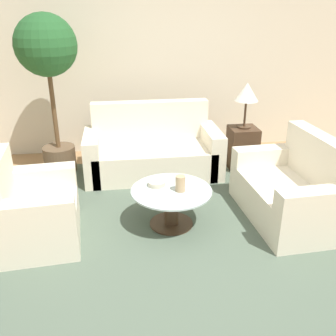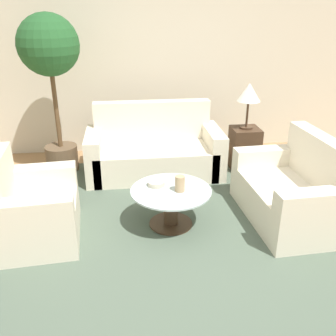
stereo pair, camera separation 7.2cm
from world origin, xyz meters
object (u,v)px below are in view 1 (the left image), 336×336
Objects in this scene: coffee_table at (171,202)px; table_lamp at (247,93)px; armchair at (29,213)px; potted_plant at (48,62)px; sofa_main at (152,152)px; bowl at (157,184)px; vase at (180,184)px; loveseat at (294,192)px.

coffee_table is 1.35× the size of table_lamp.
armchair is 0.49× the size of potted_plant.
table_lamp reaches higher than sofa_main.
bowl is at bearing -85.73° from armchair.
armchair is at bearing -171.28° from bowl.
loveseat is at bearing 0.93° from vase.
bowl is (-1.36, -1.26, -0.64)m from table_lamp.
sofa_main is 2.00m from loveseat.
potted_plant is at bearing 129.34° from coffee_table.
table_lamp is (-0.11, 1.39, 0.78)m from loveseat.
sofa_main reaches higher than bowl.
coffee_table is at bearing -39.88° from bowl.
table_lamp is (2.63, 1.46, 0.78)m from armchair.
sofa_main is at bearing 86.14° from bowl.
table_lamp is 3.75× the size of vase.
bowl is at bearing -98.03° from loveseat.
coffee_table is 0.40× the size of potted_plant.
loveseat is at bearing -93.18° from armchair.
potted_plant is at bearing 174.38° from table_lamp.
coffee_table is at bearing 156.91° from vase.
vase is 0.92× the size of bowl.
potted_plant is (-2.67, 1.65, 1.21)m from loveseat.
loveseat reaches higher than bowl.
vase is at bearing -92.90° from armchair.
potted_plant is 12.65× the size of vase.
loveseat is 1.60m from table_lamp.
vase is at bearing -128.77° from table_lamp.
table_lamp is 1.96m from bowl.
coffee_table is 0.25m from bowl.
sofa_main is 1.33× the size of loveseat.
sofa_main is 1.31m from bowl.
table_lamp reaches higher than loveseat.
bowl is (1.20, -1.51, -1.06)m from potted_plant.
loveseat is 3.36m from potted_plant.
sofa_main is at bearing -9.41° from potted_plant.
table_lamp is 2.61m from potted_plant.
potted_plant is 11.60× the size of bowl.
vase is at bearing -84.54° from sofa_main.
loveseat is at bearing -0.70° from coffee_table.
potted_plant is 2.20m from bowl.
bowl is (-0.14, 0.12, 0.17)m from coffee_table.
sofa_main is at bearing 95.46° from vase.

